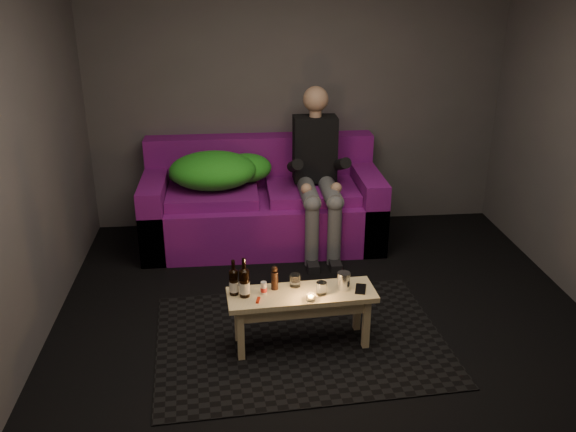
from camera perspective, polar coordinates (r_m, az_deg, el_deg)
name	(u,v)px	position (r m, az deg, el deg)	size (l,w,h in m)	color
floor	(331,344)	(4.36, 4.09, -11.82)	(4.50, 4.50, 0.00)	black
room	(327,96)	(4.15, 3.65, 11.18)	(4.50, 4.50, 4.50)	silver
rug	(300,339)	(4.38, 1.16, -11.45)	(2.00, 1.45, 0.01)	black
sofa	(262,206)	(5.78, -2.43, 0.97)	(2.19, 0.98, 0.94)	#79107D
green_blanket	(218,170)	(5.64, -6.53, 4.27)	(0.96, 0.66, 0.33)	green
person	(317,168)	(5.52, 2.76, 4.50)	(0.39, 0.91, 1.46)	black
coffee_table	(302,302)	(4.17, 1.28, -8.04)	(1.02, 0.38, 0.41)	#DAC07F
beer_bottle_a	(234,282)	(4.08, -5.10, -6.15)	(0.06, 0.06, 0.25)	black
beer_bottle_b	(244,283)	(4.05, -4.11, -6.23)	(0.07, 0.07, 0.28)	black
salt_shaker	(264,288)	(4.10, -2.29, -6.73)	(0.04, 0.04, 0.09)	silver
pepper_mill	(275,280)	(4.14, -1.26, -6.04)	(0.05, 0.05, 0.13)	black
tumbler_back	(295,280)	(4.19, 0.67, -6.04)	(0.07, 0.07, 0.09)	white
tealight	(311,298)	(4.02, 2.14, -7.66)	(0.06, 0.06, 0.04)	white
tumbler_front	(321,288)	(4.09, 3.15, -6.77)	(0.07, 0.07, 0.09)	white
steel_cup	(344,281)	(4.16, 5.22, -6.05)	(0.09, 0.09, 0.12)	silver
smartphone	(361,289)	(4.19, 6.81, -6.79)	(0.07, 0.14, 0.01)	black
red_lighter	(258,300)	(4.03, -2.82, -7.87)	(0.02, 0.07, 0.01)	red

